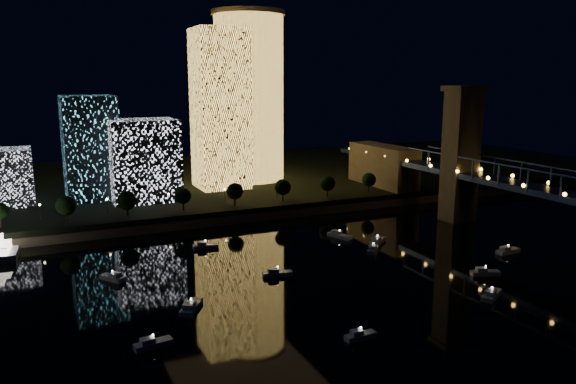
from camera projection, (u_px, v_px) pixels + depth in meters
name	position (u px, v px, depth m)	size (l,w,h in m)	color
ground	(389.00, 291.00, 140.70)	(520.00, 520.00, 0.00)	black
far_bank	(207.00, 180.00, 282.88)	(420.00, 160.00, 5.00)	black
seawall	(265.00, 215.00, 213.52)	(420.00, 6.00, 3.00)	#6B5E4C
tower_cylindrical	(249.00, 97.00, 263.26)	(34.00, 34.00, 78.02)	#F4B94E
tower_rectangular	(220.00, 109.00, 244.71)	(21.61, 21.61, 68.75)	#F4B94E
midrise_blocks	(72.00, 160.00, 219.14)	(91.52, 39.04, 40.96)	white
truss_bridge	(566.00, 202.00, 167.30)	(13.00, 266.00, 50.00)	#18234E
motorboats	(332.00, 269.00, 154.47)	(120.76, 77.41, 2.78)	silver
esplanade_trees	(176.00, 196.00, 203.82)	(166.35, 6.79, 8.90)	black
street_lamps	(169.00, 197.00, 208.88)	(132.70, 0.70, 5.65)	black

